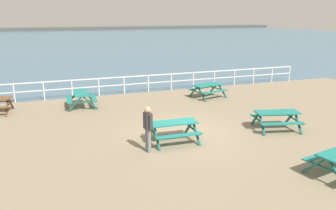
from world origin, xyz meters
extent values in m
cube|color=gray|center=(0.00, 0.00, -0.10)|extent=(30.00, 24.00, 0.20)
cube|color=#476B84|center=(0.00, 52.75, 0.00)|extent=(142.00, 90.00, 0.01)
cube|color=#4C4C47|center=(0.00, 95.75, 0.00)|extent=(142.00, 6.00, 1.80)
cube|color=white|center=(0.00, 7.75, 1.05)|extent=(23.00, 0.06, 0.06)
cube|color=white|center=(0.00, 7.75, 0.58)|extent=(23.00, 0.05, 0.05)
cylinder|color=white|center=(-6.90, 7.75, 0.53)|extent=(0.07, 0.07, 1.05)
cylinder|color=white|center=(-5.37, 7.75, 0.53)|extent=(0.07, 0.07, 1.05)
cylinder|color=white|center=(-3.83, 7.75, 0.53)|extent=(0.07, 0.07, 1.05)
cylinder|color=white|center=(-2.30, 7.75, 0.53)|extent=(0.07, 0.07, 1.05)
cylinder|color=white|center=(-0.77, 7.75, 0.53)|extent=(0.07, 0.07, 1.05)
cylinder|color=white|center=(0.77, 7.75, 0.53)|extent=(0.07, 0.07, 1.05)
cylinder|color=white|center=(2.30, 7.75, 0.53)|extent=(0.07, 0.07, 1.05)
cylinder|color=white|center=(3.83, 7.75, 0.53)|extent=(0.07, 0.07, 1.05)
cylinder|color=white|center=(5.37, 7.75, 0.53)|extent=(0.07, 0.07, 1.05)
cylinder|color=white|center=(6.90, 7.75, 0.53)|extent=(0.07, 0.07, 1.05)
cylinder|color=white|center=(8.43, 7.75, 0.53)|extent=(0.07, 0.07, 1.05)
cylinder|color=white|center=(9.97, 7.75, 0.53)|extent=(0.07, 0.07, 1.05)
cylinder|color=white|center=(11.50, 7.75, 0.53)|extent=(0.07, 0.07, 1.05)
cube|color=#1E7A70|center=(3.66, 5.26, 0.75)|extent=(1.92, 1.14, 0.05)
cube|color=#1E7A70|center=(3.50, 5.86, 0.45)|extent=(1.81, 0.71, 0.04)
cube|color=#1E7A70|center=(3.82, 4.66, 0.45)|extent=(1.81, 0.71, 0.04)
cube|color=#165B54|center=(4.32, 5.82, 0.38)|extent=(0.28, 0.79, 0.79)
cube|color=#165B54|center=(4.51, 5.10, 0.38)|extent=(0.28, 0.79, 0.79)
cube|color=#165B54|center=(4.41, 5.46, 0.42)|extent=(0.44, 1.47, 0.04)
cube|color=#165B54|center=(2.81, 5.42, 0.38)|extent=(0.28, 0.79, 0.79)
cube|color=#165B54|center=(3.00, 4.70, 0.38)|extent=(0.28, 0.79, 0.79)
cube|color=#165B54|center=(2.91, 5.06, 0.42)|extent=(0.44, 1.47, 0.04)
cube|color=#1E7A70|center=(-0.71, -0.59, 0.75)|extent=(1.82, 0.76, 0.05)
cube|color=#1E7A70|center=(-0.69, 0.03, 0.45)|extent=(1.81, 0.32, 0.04)
cube|color=#1E7A70|center=(-0.73, -1.21, 0.45)|extent=(1.81, 0.32, 0.04)
cube|color=#165B54|center=(0.08, -0.24, 0.38)|extent=(0.10, 0.79, 0.79)
cube|color=#165B54|center=(0.06, -0.99, 0.38)|extent=(0.10, 0.79, 0.79)
cube|color=#165B54|center=(0.07, -0.62, 0.42)|extent=(0.11, 1.50, 0.04)
cube|color=#165B54|center=(-1.48, -0.19, 0.38)|extent=(0.10, 0.79, 0.79)
cube|color=#165B54|center=(-1.50, -0.94, 0.38)|extent=(0.10, 0.79, 0.79)
cube|color=#165B54|center=(-1.49, -0.57, 0.42)|extent=(0.11, 1.50, 0.04)
cube|color=#1E7A70|center=(3.86, -0.77, 0.75)|extent=(1.92, 1.11, 0.05)
cube|color=#1E7A70|center=(4.01, -0.17, 0.45)|extent=(1.81, 0.68, 0.04)
cube|color=#1E7A70|center=(3.72, -1.38, 0.45)|extent=(1.81, 0.68, 0.04)
cube|color=#165B54|center=(4.71, -0.60, 0.38)|extent=(0.27, 0.79, 0.79)
cube|color=#165B54|center=(4.53, -1.33, 0.38)|extent=(0.27, 0.79, 0.79)
cube|color=#165B54|center=(4.62, -0.96, 0.42)|extent=(0.42, 1.47, 0.04)
cube|color=#165B54|center=(3.20, -0.22, 0.38)|extent=(0.27, 0.79, 0.79)
cube|color=#165B54|center=(3.02, -0.95, 0.38)|extent=(0.27, 0.79, 0.79)
cube|color=#165B54|center=(3.11, -0.59, 0.42)|extent=(0.42, 1.47, 0.04)
cube|color=#50351E|center=(-6.95, 6.12, 0.38)|extent=(0.20, 0.80, 0.79)
cube|color=#50351E|center=(-7.06, 5.38, 0.38)|extent=(0.20, 0.80, 0.79)
cube|color=#50351E|center=(-7.01, 5.75, 0.42)|extent=(0.28, 1.49, 0.04)
cube|color=#1E7A70|center=(2.94, -4.33, 0.45)|extent=(1.82, 0.60, 0.04)
cube|color=#165B54|center=(2.22, -4.72, 0.38)|extent=(0.23, 0.79, 0.79)
cube|color=#165B54|center=(2.29, -5.09, 0.42)|extent=(0.34, 1.48, 0.04)
cube|color=#1E7A70|center=(-3.52, 5.67, 0.75)|extent=(0.76, 1.82, 0.05)
cube|color=#1E7A70|center=(-4.14, 5.70, 0.45)|extent=(0.33, 1.81, 0.04)
cube|color=#1E7A70|center=(-2.90, 5.65, 0.45)|extent=(0.33, 1.81, 0.04)
cube|color=#165B54|center=(-3.86, 6.47, 0.38)|extent=(0.79, 0.11, 0.79)
cube|color=#165B54|center=(-3.11, 6.44, 0.38)|extent=(0.79, 0.11, 0.79)
cube|color=#165B54|center=(-3.49, 6.45, 0.42)|extent=(1.50, 0.11, 0.04)
cube|color=#165B54|center=(-3.92, 4.91, 0.38)|extent=(0.79, 0.11, 0.79)
cube|color=#165B54|center=(-3.17, 4.88, 0.38)|extent=(0.79, 0.11, 0.79)
cube|color=#165B54|center=(-3.54, 4.90, 0.42)|extent=(1.50, 0.11, 0.04)
cylinder|color=slate|center=(-1.90, -1.31, 0.42)|extent=(0.14, 0.14, 0.85)
cylinder|color=slate|center=(-1.92, -1.14, 0.42)|extent=(0.14, 0.14, 0.85)
cube|color=#333338|center=(-1.91, -1.22, 1.14)|extent=(0.26, 0.36, 0.58)
cylinder|color=#333338|center=(-1.88, -1.44, 1.17)|extent=(0.09, 0.09, 0.52)
cylinder|color=#333338|center=(-1.93, -1.01, 1.17)|extent=(0.09, 0.09, 0.52)
sphere|color=tan|center=(-1.91, -1.22, 1.54)|extent=(0.23, 0.23, 0.23)
camera|label=1|loc=(-4.96, -11.76, 4.72)|focal=35.50mm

